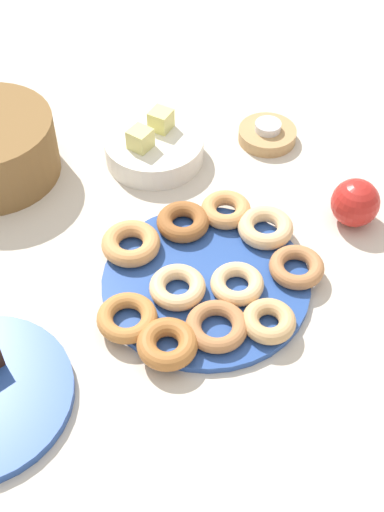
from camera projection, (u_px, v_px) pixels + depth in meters
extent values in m
plane|color=beige|center=(206.00, 285.00, 1.05)|extent=(2.40, 2.40, 0.00)
cylinder|color=#284C9E|center=(206.00, 282.00, 1.05)|extent=(0.32, 0.32, 0.01)
torus|color=#B27547|center=(217.00, 326.00, 0.97)|extent=(0.12, 0.12, 0.02)
torus|color=tan|center=(131.00, 244.00, 1.07)|extent=(0.11, 0.11, 0.03)
torus|color=#EABC84|center=(177.00, 287.00, 1.02)|extent=(0.09, 0.09, 0.02)
torus|color=#BC7A3D|center=(127.00, 318.00, 0.98)|extent=(0.12, 0.12, 0.02)
torus|color=#EABC84|center=(267.00, 229.00, 1.09)|extent=(0.11, 0.11, 0.03)
torus|color=#995B2D|center=(183.00, 222.00, 1.10)|extent=(0.11, 0.11, 0.03)
torus|color=#B27547|center=(297.00, 267.00, 1.04)|extent=(0.11, 0.11, 0.02)
torus|color=#EABC84|center=(237.00, 284.00, 1.02)|extent=(0.10, 0.10, 0.02)
torus|color=tan|center=(267.00, 323.00, 0.97)|extent=(0.11, 0.11, 0.02)
torus|color=#AD6B33|center=(167.00, 344.00, 0.95)|extent=(0.12, 0.12, 0.03)
torus|color=tan|center=(226.00, 210.00, 1.12)|extent=(0.10, 0.10, 0.03)
cylinder|color=tan|center=(267.00, 135.00, 1.27)|extent=(0.11, 0.11, 0.02)
cylinder|color=silver|center=(268.00, 126.00, 1.26)|extent=(0.05, 0.05, 0.01)
cylinder|color=silver|center=(154.00, 149.00, 1.23)|extent=(0.18, 0.18, 0.04)
cube|color=#DBD67A|center=(140.00, 139.00, 1.19)|extent=(0.04, 0.04, 0.04)
cube|color=#DBD67A|center=(161.00, 120.00, 1.22)|extent=(0.04, 0.04, 0.04)
sphere|color=red|center=(355.00, 203.00, 1.11)|extent=(0.08, 0.08, 0.08)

